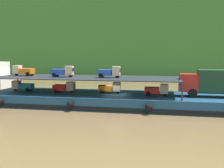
{
  "coord_description": "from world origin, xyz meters",
  "views": [
    {
      "loc": [
        6.1,
        -32.68,
        6.29
      ],
      "look_at": [
        -0.46,
        0.0,
        2.7
      ],
      "focal_mm": 43.78,
      "sensor_mm": 36.0,
      "label": 1
    }
  ],
  "objects_px": {
    "mini_truck_lower_stern": "(23,86)",
    "mini_truck_lower_aft": "(65,87)",
    "covered_lorry": "(213,82)",
    "mini_truck_upper_mid": "(63,71)",
    "mini_truck_upper_stern": "(23,71)",
    "mini_truck_lower_fore": "(157,90)",
    "mini_truck_lower_mid": "(110,88)",
    "cargo_barge": "(116,100)",
    "mini_truck_upper_fore": "(109,72)"
  },
  "relations": [
    {
      "from": "mini_truck_lower_fore",
      "to": "mini_truck_upper_fore",
      "type": "xyz_separation_m",
      "value": [
        -5.74,
        0.21,
        2.0
      ]
    },
    {
      "from": "mini_truck_lower_mid",
      "to": "mini_truck_lower_fore",
      "type": "distance_m",
      "value": 5.88
    },
    {
      "from": "mini_truck_lower_fore",
      "to": "mini_truck_upper_stern",
      "type": "xyz_separation_m",
      "value": [
        -17.61,
        0.91,
        2.0
      ]
    },
    {
      "from": "cargo_barge",
      "to": "mini_truck_lower_fore",
      "type": "distance_m",
      "value": 5.25
    },
    {
      "from": "mini_truck_upper_stern",
      "to": "mini_truck_upper_mid",
      "type": "relative_size",
      "value": 0.99
    },
    {
      "from": "mini_truck_upper_fore",
      "to": "mini_truck_upper_stern",
      "type": "bearing_deg",
      "value": 176.63
    },
    {
      "from": "cargo_barge",
      "to": "mini_truck_lower_stern",
      "type": "bearing_deg",
      "value": 179.01
    },
    {
      "from": "covered_lorry",
      "to": "mini_truck_lower_aft",
      "type": "xyz_separation_m",
      "value": [
        -17.82,
        0.21,
        -1.0
      ]
    },
    {
      "from": "mini_truck_lower_stern",
      "to": "mini_truck_lower_mid",
      "type": "xyz_separation_m",
      "value": [
        11.82,
        0.23,
        0.0
      ]
    },
    {
      "from": "mini_truck_lower_mid",
      "to": "mini_truck_upper_mid",
      "type": "bearing_deg",
      "value": -172.3
    },
    {
      "from": "mini_truck_lower_aft",
      "to": "mini_truck_lower_fore",
      "type": "xyz_separation_m",
      "value": [
        11.61,
        -0.37,
        0.0
      ]
    },
    {
      "from": "covered_lorry",
      "to": "mini_truck_upper_mid",
      "type": "bearing_deg",
      "value": -179.83
    },
    {
      "from": "covered_lorry",
      "to": "mini_truck_upper_fore",
      "type": "height_order",
      "value": "mini_truck_upper_fore"
    },
    {
      "from": "covered_lorry",
      "to": "mini_truck_upper_fore",
      "type": "bearing_deg",
      "value": 179.78
    },
    {
      "from": "cargo_barge",
      "to": "mini_truck_lower_mid",
      "type": "xyz_separation_m",
      "value": [
        -0.79,
        0.45,
        1.44
      ]
    },
    {
      "from": "covered_lorry",
      "to": "mini_truck_lower_stern",
      "type": "distance_m",
      "value": 23.86
    },
    {
      "from": "cargo_barge",
      "to": "mini_truck_upper_fore",
      "type": "height_order",
      "value": "mini_truck_upper_fore"
    },
    {
      "from": "mini_truck_upper_stern",
      "to": "mini_truck_lower_aft",
      "type": "bearing_deg",
      "value": -5.07
    },
    {
      "from": "mini_truck_lower_stern",
      "to": "mini_truck_upper_stern",
      "type": "height_order",
      "value": "mini_truck_upper_stern"
    },
    {
      "from": "covered_lorry",
      "to": "mini_truck_lower_fore",
      "type": "xyz_separation_m",
      "value": [
        -6.2,
        -0.16,
        -1.0
      ]
    },
    {
      "from": "cargo_barge",
      "to": "mini_truck_lower_fore",
      "type": "bearing_deg",
      "value": -5.16
    },
    {
      "from": "covered_lorry",
      "to": "mini_truck_lower_mid",
      "type": "distance_m",
      "value": 12.08
    },
    {
      "from": "mini_truck_lower_mid",
      "to": "mini_truck_upper_stern",
      "type": "distance_m",
      "value": 11.97
    },
    {
      "from": "mini_truck_lower_aft",
      "to": "mini_truck_upper_mid",
      "type": "height_order",
      "value": "mini_truck_upper_mid"
    },
    {
      "from": "cargo_barge",
      "to": "mini_truck_lower_stern",
      "type": "xyz_separation_m",
      "value": [
        -12.61,
        0.22,
        1.44
      ]
    },
    {
      "from": "cargo_barge",
      "to": "mini_truck_lower_stern",
      "type": "relative_size",
      "value": 11.61
    },
    {
      "from": "mini_truck_lower_aft",
      "to": "mini_truck_upper_stern",
      "type": "xyz_separation_m",
      "value": [
        -6.0,
        0.53,
        2.0
      ]
    },
    {
      "from": "mini_truck_lower_stern",
      "to": "mini_truck_upper_mid",
      "type": "xyz_separation_m",
      "value": [
        5.95,
        -0.56,
        2.0
      ]
    },
    {
      "from": "mini_truck_lower_stern",
      "to": "mini_truck_lower_aft",
      "type": "xyz_separation_m",
      "value": [
        6.02,
        -0.3,
        0.0
      ]
    },
    {
      "from": "mini_truck_upper_mid",
      "to": "mini_truck_upper_fore",
      "type": "distance_m",
      "value": 5.94
    },
    {
      "from": "mini_truck_lower_fore",
      "to": "mini_truck_lower_mid",
      "type": "bearing_deg",
      "value": 171.16
    },
    {
      "from": "mini_truck_lower_aft",
      "to": "cargo_barge",
      "type": "bearing_deg",
      "value": 0.7
    },
    {
      "from": "mini_truck_upper_fore",
      "to": "mini_truck_lower_aft",
      "type": "bearing_deg",
      "value": 178.39
    },
    {
      "from": "cargo_barge",
      "to": "mini_truck_lower_aft",
      "type": "relative_size",
      "value": 11.73
    },
    {
      "from": "mini_truck_lower_mid",
      "to": "mini_truck_upper_mid",
      "type": "xyz_separation_m",
      "value": [
        -5.87,
        -0.79,
        2.0
      ]
    },
    {
      "from": "mini_truck_lower_aft",
      "to": "mini_truck_lower_fore",
      "type": "relative_size",
      "value": 1.0
    },
    {
      "from": "mini_truck_upper_stern",
      "to": "mini_truck_upper_fore",
      "type": "height_order",
      "value": "same"
    },
    {
      "from": "mini_truck_lower_stern",
      "to": "mini_truck_lower_fore",
      "type": "distance_m",
      "value": 17.64
    },
    {
      "from": "covered_lorry",
      "to": "mini_truck_lower_mid",
      "type": "relative_size",
      "value": 2.83
    },
    {
      "from": "mini_truck_lower_mid",
      "to": "mini_truck_upper_stern",
      "type": "bearing_deg",
      "value": 179.99
    },
    {
      "from": "mini_truck_lower_stern",
      "to": "mini_truck_lower_aft",
      "type": "relative_size",
      "value": 1.01
    },
    {
      "from": "mini_truck_lower_mid",
      "to": "mini_truck_upper_fore",
      "type": "relative_size",
      "value": 1.0
    },
    {
      "from": "mini_truck_upper_stern",
      "to": "mini_truck_lower_stern",
      "type": "bearing_deg",
      "value": -94.98
    },
    {
      "from": "mini_truck_lower_mid",
      "to": "mini_truck_lower_stern",
      "type": "bearing_deg",
      "value": -178.87
    },
    {
      "from": "covered_lorry",
      "to": "cargo_barge",
      "type": "bearing_deg",
      "value": 178.51
    },
    {
      "from": "mini_truck_lower_stern",
      "to": "mini_truck_upper_mid",
      "type": "bearing_deg",
      "value": -5.38
    },
    {
      "from": "mini_truck_lower_stern",
      "to": "mini_truck_upper_stern",
      "type": "distance_m",
      "value": 2.01
    },
    {
      "from": "mini_truck_lower_aft",
      "to": "mini_truck_upper_mid",
      "type": "distance_m",
      "value": 2.02
    },
    {
      "from": "mini_truck_lower_fore",
      "to": "mini_truck_lower_aft",
      "type": "bearing_deg",
      "value": 178.16
    },
    {
      "from": "mini_truck_lower_stern",
      "to": "covered_lorry",
      "type": "bearing_deg",
      "value": -1.22
    }
  ]
}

